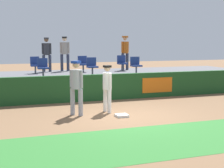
% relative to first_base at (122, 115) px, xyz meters
% --- Properties ---
extents(ground_plane, '(60.00, 60.00, 0.00)m').
position_rel_first_base_xyz_m(ground_plane, '(0.23, -0.16, -0.04)').
color(ground_plane, brown).
extents(grass_foreground_strip, '(18.00, 2.80, 0.01)m').
position_rel_first_base_xyz_m(grass_foreground_strip, '(0.23, -2.87, -0.04)').
color(grass_foreground_strip, '#2D722D').
rests_on(grass_foreground_strip, ground_plane).
extents(first_base, '(0.40, 0.40, 0.08)m').
position_rel_first_base_xyz_m(first_base, '(0.00, 0.00, 0.00)').
color(first_base, white).
rests_on(first_base, ground_plane).
extents(player_fielder_home, '(0.38, 0.55, 1.70)m').
position_rel_first_base_xyz_m(player_fielder_home, '(-0.23, 0.88, 0.94)').
color(player_fielder_home, white).
rests_on(player_fielder_home, ground_plane).
extents(player_runner_visitor, '(0.50, 0.50, 1.88)m').
position_rel_first_base_xyz_m(player_runner_visitor, '(-1.40, 0.71, 1.05)').
color(player_runner_visitor, '#9EA3AD').
rests_on(player_runner_visitor, ground_plane).
extents(field_wall, '(18.00, 0.26, 1.13)m').
position_rel_first_base_xyz_m(field_wall, '(0.24, 3.32, 0.53)').
color(field_wall, '#19471E').
rests_on(field_wall, ground_plane).
extents(bleacher_platform, '(18.00, 4.80, 0.96)m').
position_rel_first_base_xyz_m(bleacher_platform, '(0.23, 5.89, 0.44)').
color(bleacher_platform, '#59595E').
rests_on(bleacher_platform, ground_plane).
extents(seat_front_center, '(0.47, 0.44, 0.84)m').
position_rel_first_base_xyz_m(seat_front_center, '(0.32, 4.76, 1.39)').
color(seat_front_center, '#4C4C51').
rests_on(seat_front_center, bleacher_platform).
extents(seat_back_center, '(0.48, 0.44, 0.84)m').
position_rel_first_base_xyz_m(seat_back_center, '(0.34, 6.56, 1.39)').
color(seat_back_center, '#4C4C51').
rests_on(seat_back_center, bleacher_platform).
extents(seat_front_left, '(0.47, 0.44, 0.84)m').
position_rel_first_base_xyz_m(seat_front_left, '(-1.98, 4.76, 1.39)').
color(seat_front_left, '#4C4C51').
rests_on(seat_front_left, bleacher_platform).
extents(seat_back_right, '(0.48, 0.44, 0.84)m').
position_rel_first_base_xyz_m(seat_back_right, '(2.54, 6.56, 1.39)').
color(seat_back_right, '#4C4C51').
rests_on(seat_back_right, bleacher_platform).
extents(seat_front_right, '(0.48, 0.44, 0.84)m').
position_rel_first_base_xyz_m(seat_front_right, '(2.57, 4.76, 1.39)').
color(seat_front_right, '#4C4C51').
rests_on(seat_front_right, bleacher_platform).
extents(seat_back_left, '(0.45, 0.44, 0.84)m').
position_rel_first_base_xyz_m(seat_back_left, '(-2.11, 6.56, 1.39)').
color(seat_back_left, '#4C4C51').
rests_on(seat_back_left, bleacher_platform).
extents(spectator_hooded, '(0.50, 0.44, 1.85)m').
position_rel_first_base_xyz_m(spectator_hooded, '(-0.43, 7.44, 1.99)').
color(spectator_hooded, '#33384C').
rests_on(spectator_hooded, bleacher_platform).
extents(spectator_capped, '(0.50, 0.38, 1.79)m').
position_rel_first_base_xyz_m(spectator_capped, '(-1.41, 7.33, 1.96)').
color(spectator_capped, '#33384C').
rests_on(spectator_capped, bleacher_platform).
extents(spectator_casual, '(0.50, 0.46, 1.90)m').
position_rel_first_base_xyz_m(spectator_casual, '(2.93, 7.11, 2.02)').
color(spectator_casual, '#33384C').
rests_on(spectator_casual, bleacher_platform).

